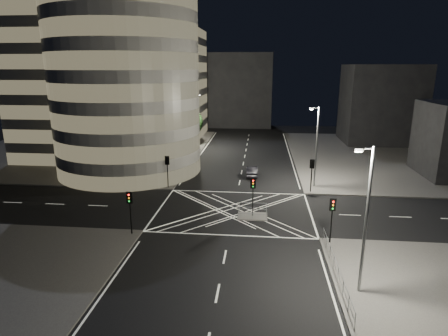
# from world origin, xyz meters

# --- Properties ---
(ground) EXTENTS (120.00, 120.00, 0.00)m
(ground) POSITION_xyz_m (0.00, 0.00, 0.00)
(ground) COLOR black
(ground) RESTS_ON ground
(sidewalk_far_left) EXTENTS (42.00, 42.00, 0.15)m
(sidewalk_far_left) POSITION_xyz_m (-29.00, 27.00, 0.07)
(sidewalk_far_left) COLOR #4D4A48
(sidewalk_far_left) RESTS_ON ground
(sidewalk_far_right) EXTENTS (42.00, 42.00, 0.15)m
(sidewalk_far_right) POSITION_xyz_m (29.00, 27.00, 0.07)
(sidewalk_far_right) COLOR #4D4A48
(sidewalk_far_right) RESTS_ON ground
(central_island) EXTENTS (3.00, 2.00, 0.15)m
(central_island) POSITION_xyz_m (2.00, -1.50, 0.07)
(central_island) COLOR slate
(central_island) RESTS_ON ground
(office_tower_curved) EXTENTS (30.00, 29.00, 27.20)m
(office_tower_curved) POSITION_xyz_m (-20.74, 18.74, 12.65)
(office_tower_curved) COLOR #97958F
(office_tower_curved) RESTS_ON sidewalk_far_left
(office_block_rear) EXTENTS (24.00, 16.00, 22.00)m
(office_block_rear) POSITION_xyz_m (-22.00, 42.00, 11.15)
(office_block_rear) COLOR #97958F
(office_block_rear) RESTS_ON sidewalk_far_left
(building_right_far) EXTENTS (14.00, 12.00, 15.00)m
(building_right_far) POSITION_xyz_m (26.00, 40.00, 7.65)
(building_right_far) COLOR black
(building_right_far) RESTS_ON sidewalk_far_right
(building_far_end) EXTENTS (18.00, 8.00, 18.00)m
(building_far_end) POSITION_xyz_m (-4.00, 58.00, 9.00)
(building_far_end) COLOR black
(building_far_end) RESTS_ON ground
(tree_a) EXTENTS (4.52, 4.52, 6.63)m
(tree_a) POSITION_xyz_m (-10.50, 9.00, 4.17)
(tree_a) COLOR black
(tree_a) RESTS_ON sidewalk_far_left
(tree_b) EXTENTS (4.23, 4.23, 7.35)m
(tree_b) POSITION_xyz_m (-10.50, 15.00, 5.06)
(tree_b) COLOR black
(tree_b) RESTS_ON sidewalk_far_left
(tree_c) EXTENTS (4.80, 4.80, 7.26)m
(tree_c) POSITION_xyz_m (-10.50, 21.00, 4.64)
(tree_c) COLOR black
(tree_c) RESTS_ON sidewalk_far_left
(tree_d) EXTENTS (4.40, 4.40, 7.02)m
(tree_d) POSITION_xyz_m (-10.50, 27.00, 4.63)
(tree_d) COLOR black
(tree_d) RESTS_ON sidewalk_far_left
(tree_e) EXTENTS (4.20, 4.20, 6.73)m
(tree_e) POSITION_xyz_m (-10.50, 33.00, 4.46)
(tree_e) COLOR black
(tree_e) RESTS_ON sidewalk_far_left
(traffic_signal_fl) EXTENTS (0.55, 0.22, 4.00)m
(traffic_signal_fl) POSITION_xyz_m (-8.80, 6.80, 2.91)
(traffic_signal_fl) COLOR black
(traffic_signal_fl) RESTS_ON sidewalk_far_left
(traffic_signal_nl) EXTENTS (0.55, 0.22, 4.00)m
(traffic_signal_nl) POSITION_xyz_m (-8.80, -6.80, 2.91)
(traffic_signal_nl) COLOR black
(traffic_signal_nl) RESTS_ON sidewalk_near_left
(traffic_signal_fr) EXTENTS (0.55, 0.22, 4.00)m
(traffic_signal_fr) POSITION_xyz_m (8.80, 6.80, 2.91)
(traffic_signal_fr) COLOR black
(traffic_signal_fr) RESTS_ON sidewalk_far_right
(traffic_signal_nr) EXTENTS (0.55, 0.22, 4.00)m
(traffic_signal_nr) POSITION_xyz_m (8.80, -6.80, 2.91)
(traffic_signal_nr) COLOR black
(traffic_signal_nr) RESTS_ON sidewalk_near_right
(traffic_signal_island) EXTENTS (0.55, 0.22, 4.00)m
(traffic_signal_island) POSITION_xyz_m (2.00, -1.50, 2.91)
(traffic_signal_island) COLOR black
(traffic_signal_island) RESTS_ON central_island
(street_lamp_left_near) EXTENTS (1.25, 0.25, 10.00)m
(street_lamp_left_near) POSITION_xyz_m (-9.44, 12.00, 5.54)
(street_lamp_left_near) COLOR slate
(street_lamp_left_near) RESTS_ON sidewalk_far_left
(street_lamp_left_far) EXTENTS (1.25, 0.25, 10.00)m
(street_lamp_left_far) POSITION_xyz_m (-9.44, 30.00, 5.54)
(street_lamp_left_far) COLOR slate
(street_lamp_left_far) RESTS_ON sidewalk_far_left
(street_lamp_right_far) EXTENTS (1.25, 0.25, 10.00)m
(street_lamp_right_far) POSITION_xyz_m (9.44, 9.00, 5.54)
(street_lamp_right_far) COLOR slate
(street_lamp_right_far) RESTS_ON sidewalk_far_right
(street_lamp_right_near) EXTENTS (1.25, 0.25, 10.00)m
(street_lamp_right_near) POSITION_xyz_m (9.44, -14.00, 5.54)
(street_lamp_right_near) COLOR slate
(street_lamp_right_near) RESTS_ON sidewalk_near_right
(railing_near_right) EXTENTS (0.06, 11.70, 1.10)m
(railing_near_right) POSITION_xyz_m (8.30, -12.15, 0.70)
(railing_near_right) COLOR slate
(railing_near_right) RESTS_ON sidewalk_near_right
(railing_island_south) EXTENTS (2.80, 0.06, 1.10)m
(railing_island_south) POSITION_xyz_m (2.00, -2.40, 0.70)
(railing_island_south) COLOR slate
(railing_island_south) RESTS_ON central_island
(railing_island_north) EXTENTS (2.80, 0.06, 1.10)m
(railing_island_north) POSITION_xyz_m (2.00, -0.60, 0.70)
(railing_island_north) COLOR slate
(railing_island_north) RESTS_ON central_island
(sedan) EXTENTS (1.69, 4.40, 1.43)m
(sedan) POSITION_xyz_m (1.50, 13.28, 0.72)
(sedan) COLOR black
(sedan) RESTS_ON ground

